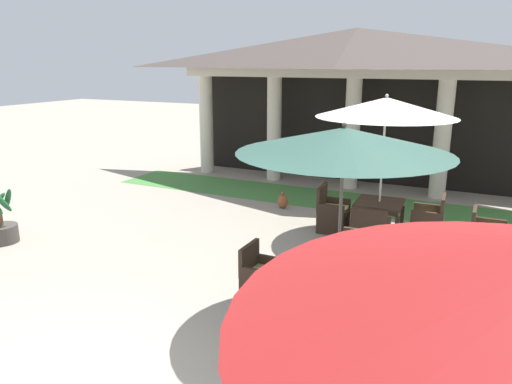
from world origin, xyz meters
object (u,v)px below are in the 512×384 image
Objects in this scene: patio_chair_mid_right_south at (308,330)px; patio_umbrella_mid_right at (344,143)px; patio_chair_mid_right_west at (263,278)px; patio_table_mid_right at (337,277)px; patio_chair_mid_right_east at (421,309)px; patio_table_far_back at (379,207)px; patio_chair_mid_right_north at (358,263)px; patio_chair_far_back_east at (429,221)px; terracotta_urn at (283,201)px; patio_umbrella_far_back at (386,108)px; patio_chair_far_back_west at (332,211)px; potted_palm_left_edge at (2,228)px; patio_chair_far_back_south at (370,231)px; patio_chair_mid_left_west at (485,235)px.

patio_umbrella_mid_right is at bearing 90.00° from patio_chair_mid_right_south.
patio_umbrella_mid_right is at bearing 90.00° from patio_chair_mid_right_west.
patio_table_mid_right is 1.06m from patio_chair_mid_right_east.
patio_chair_mid_right_north is at bearing -85.35° from patio_table_far_back.
patio_chair_mid_right_north reaches higher than patio_chair_mid_right_west.
patio_table_far_back is 0.95× the size of patio_chair_far_back_east.
patio_chair_far_back_east is 2.38× the size of terracotta_urn.
patio_umbrella_far_back is at bearing 90.00° from patio_chair_far_back_east.
patio_chair_far_back_west is 1.83m from patio_chair_far_back_east.
patio_chair_mid_right_west is 2.14× the size of terracotta_urn.
patio_table_mid_right is 1.11× the size of patio_chair_mid_right_west.
patio_table_mid_right is at bearing -75.96° from patio_umbrella_mid_right.
patio_umbrella_far_back reaches higher than patio_chair_far_back_west.
patio_chair_mid_right_east is 3.98m from patio_chair_far_back_west.
potted_palm_left_edge is at bearing 90.10° from patio_chair_mid_right_east.
terracotta_urn is (3.87, 4.28, -0.12)m from potted_palm_left_edge.
patio_chair_mid_right_south is at bearing 134.99° from patio_chair_mid_right_east.
patio_umbrella_mid_right is 3.01× the size of patio_chair_far_back_south.
patio_chair_mid_right_east reaches higher than patio_table_far_back.
patio_umbrella_far_back is at bearing 93.02° from patio_umbrella_mid_right.
patio_chair_mid_right_west is at bearing 90.00° from patio_chair_mid_right_east.
patio_umbrella_mid_right reaches higher than patio_chair_mid_left_west.
terracotta_urn is at bearing 158.13° from patio_table_far_back.
patio_table_far_back is 0.93m from patio_chair_far_back_east.
potted_palm_left_edge reaches higher than patio_chair_mid_right_south.
patio_table_mid_right is at bearing 165.51° from patio_chair_far_back_east.
patio_umbrella_mid_right is at bearing 104.04° from patio_table_mid_right.
terracotta_urn is at bearing 120.54° from patio_umbrella_mid_right.
patio_umbrella_mid_right reaches higher than patio_chair_far_back_east.
potted_palm_left_edge is (-6.42, 0.06, -0.33)m from patio_table_mid_right.
patio_umbrella_mid_right is 2.90× the size of patio_chair_mid_right_south.
patio_chair_mid_right_north reaches higher than patio_chair_mid_left_west.
terracotta_urn is at bearing -104.18° from patio_chair_mid_left_west.
patio_chair_mid_right_east is at bearing -10.39° from patio_chair_mid_left_west.
patio_chair_far_back_east reaches higher than patio_chair_mid_right_east.
patio_table_far_back is 1.85m from patio_umbrella_far_back.
patio_umbrella_far_back is (-0.00, -0.00, 1.85)m from patio_table_far_back.
patio_chair_mid_right_south is (1.03, -1.06, 0.03)m from patio_chair_mid_right_west.
patio_chair_mid_right_west is 0.31× the size of patio_umbrella_far_back.
patio_chair_mid_left_west is 0.33× the size of patio_umbrella_mid_right.
patio_chair_far_back_west is 2.32× the size of terracotta_urn.
patio_chair_mid_right_east is 1.01× the size of patio_chair_mid_right_north.
patio_table_mid_right is 1.10× the size of patio_chair_far_back_south.
patio_chair_far_back_east reaches higher than patio_chair_mid_right_west.
patio_chair_mid_right_north is 6.51m from potted_palm_left_edge.
patio_chair_mid_right_north is (0.01, 1.04, -0.21)m from patio_table_mid_right.
patio_chair_mid_right_east is at bearing -0.52° from potted_palm_left_edge.
patio_chair_mid_right_west is at bearing 179.38° from patio_umbrella_mid_right.
terracotta_urn is (-4.24, 1.15, -0.23)m from patio_chair_mid_left_west.
patio_chair_mid_right_south is 0.33× the size of patio_umbrella_far_back.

